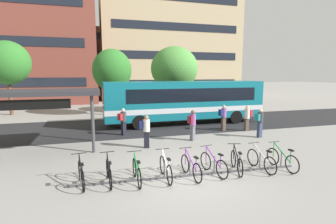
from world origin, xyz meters
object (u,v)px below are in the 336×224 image
(parked_bicycle_silver_7, at_px, (261,161))
(commuter_navy_pack_1, at_px, (146,129))
(commuter_teal_pack_4, at_px, (260,121))
(street_tree_2, at_px, (7,63))
(parked_bicycle_purple_4, at_px, (191,167))
(parked_bicycle_white_3, at_px, (166,169))
(city_bus, at_px, (184,100))
(transit_shelter, at_px, (36,95))
(parked_bicycle_green_2, at_px, (137,172))
(street_tree_0, at_px, (112,71))
(parked_bicycle_purple_5, at_px, (213,164))
(commuter_red_pack_5, at_px, (247,116))
(parked_bicycle_black_1, at_px, (109,173))
(parked_bicycle_green_8, at_px, (282,159))
(commuter_maroon_pack_2, at_px, (192,123))
(street_tree_1, at_px, (174,69))
(commuter_red_pack_0, at_px, (123,120))
(commuter_navy_pack_3, at_px, (223,116))
(parked_bicycle_black_0, at_px, (81,175))
(parked_bicycle_black_6, at_px, (237,162))

(parked_bicycle_silver_7, distance_m, commuter_navy_pack_1, 5.70)
(commuter_teal_pack_4, xyz_separation_m, street_tree_2, (-16.87, 13.67, 3.75))
(parked_bicycle_purple_4, relative_size, street_tree_2, 0.26)
(parked_bicycle_white_3, height_order, parked_bicycle_silver_7, same)
(street_tree_2, bearing_deg, city_bus, -30.82)
(city_bus, xyz_separation_m, transit_shelter, (-9.13, -4.62, 0.99))
(parked_bicycle_green_2, bearing_deg, street_tree_0, -1.33)
(parked_bicycle_purple_5, distance_m, commuter_red_pack_5, 8.26)
(parked_bicycle_black_1, bearing_deg, parked_bicycle_green_8, -96.71)
(parked_bicycle_green_8, relative_size, street_tree_2, 0.26)
(parked_bicycle_silver_7, distance_m, transit_shelter, 10.56)
(parked_bicycle_green_2, relative_size, commuter_navy_pack_1, 1.02)
(parked_bicycle_silver_7, height_order, commuter_maroon_pack_2, commuter_maroon_pack_2)
(street_tree_1, bearing_deg, commuter_red_pack_5, -76.56)
(commuter_red_pack_0, bearing_deg, commuter_navy_pack_3, -40.81)
(commuter_red_pack_0, relative_size, commuter_maroon_pack_2, 0.95)
(transit_shelter, distance_m, commuter_maroon_pack_2, 8.10)
(parked_bicycle_green_8, relative_size, transit_shelter, 0.29)
(parked_bicycle_silver_7, distance_m, commuter_red_pack_0, 8.65)
(parked_bicycle_purple_4, bearing_deg, parked_bicycle_black_0, 79.77)
(commuter_red_pack_0, distance_m, commuter_maroon_pack_2, 4.34)
(commuter_teal_pack_4, relative_size, commuter_red_pack_5, 1.02)
(parked_bicycle_black_1, height_order, parked_bicycle_green_2, same)
(parked_bicycle_white_3, distance_m, street_tree_0, 15.80)
(commuter_red_pack_5, bearing_deg, street_tree_0, -53.18)
(commuter_maroon_pack_2, bearing_deg, commuter_red_pack_5, -17.47)
(parked_bicycle_purple_5, bearing_deg, street_tree_2, 22.67)
(parked_bicycle_black_0, xyz_separation_m, commuter_teal_pack_4, (9.84, 4.08, 0.62))
(parked_bicycle_purple_4, height_order, commuter_navy_pack_3, commuter_navy_pack_3)
(parked_bicycle_green_2, relative_size, street_tree_0, 0.29)
(parked_bicycle_green_8, relative_size, street_tree_1, 0.27)
(parked_bicycle_silver_7, bearing_deg, parked_bicycle_green_8, -100.02)
(parked_bicycle_white_3, bearing_deg, commuter_red_pack_0, 6.78)
(parked_bicycle_purple_5, height_order, parked_bicycle_green_8, same)
(parked_bicycle_white_3, distance_m, commuter_red_pack_5, 9.55)
(parked_bicycle_green_8, bearing_deg, parked_bicycle_green_2, 83.81)
(parked_bicycle_silver_7, bearing_deg, commuter_navy_pack_3, -19.31)
(parked_bicycle_green_2, distance_m, commuter_maroon_pack_2, 6.18)
(parked_bicycle_black_6, bearing_deg, parked_bicycle_green_2, 105.07)
(parked_bicycle_black_1, height_order, commuter_red_pack_5, commuter_red_pack_5)
(parked_bicycle_white_3, distance_m, commuter_red_pack_0, 7.19)
(parked_bicycle_silver_7, bearing_deg, city_bus, -4.82)
(commuter_red_pack_0, bearing_deg, parked_bicycle_purple_4, -112.95)
(commuter_maroon_pack_2, bearing_deg, street_tree_2, 99.16)
(city_bus, relative_size, commuter_maroon_pack_2, 6.91)
(parked_bicycle_black_0, distance_m, transit_shelter, 5.76)
(parked_bicycle_black_1, relative_size, parked_bicycle_green_8, 1.00)
(parked_bicycle_green_8, distance_m, commuter_red_pack_0, 9.24)
(parked_bicycle_black_6, xyz_separation_m, parked_bicycle_green_8, (1.91, -0.20, 0.00))
(commuter_navy_pack_3, bearing_deg, commuter_navy_pack_1, -168.44)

